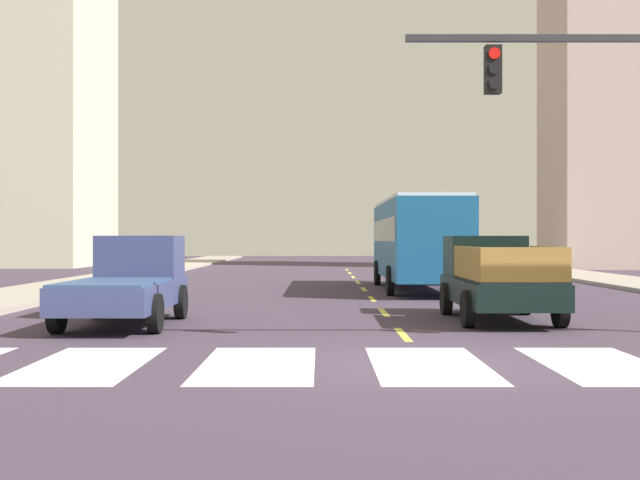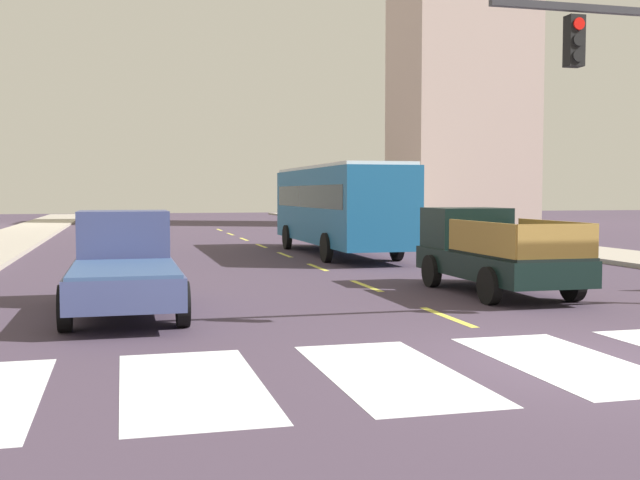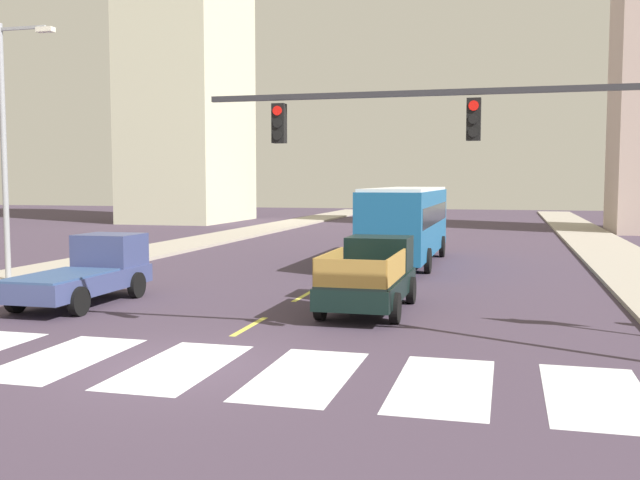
# 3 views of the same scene
# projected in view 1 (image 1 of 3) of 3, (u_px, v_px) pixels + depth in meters

# --- Properties ---
(ground_plane) EXTENTS (160.00, 160.00, 0.00)m
(ground_plane) POSITION_uv_depth(u_px,v_px,m) (433.00, 365.00, 12.77)
(ground_plane) COLOR #403344
(sidewalk_left) EXTENTS (3.47, 110.00, 0.15)m
(sidewalk_left) POSITION_uv_depth(u_px,v_px,m) (60.00, 289.00, 30.83)
(sidewalk_left) COLOR #9F9689
(sidewalk_left) RESTS_ON ground
(crosswalk_stripe_1) EXTENTS (1.70, 3.86, 0.01)m
(crosswalk_stripe_1) POSITION_uv_depth(u_px,v_px,m) (92.00, 364.00, 12.80)
(crosswalk_stripe_1) COLOR silver
(crosswalk_stripe_1) RESTS_ON ground
(crosswalk_stripe_2) EXTENTS (1.70, 3.86, 0.01)m
(crosswalk_stripe_2) POSITION_uv_depth(u_px,v_px,m) (262.00, 364.00, 12.78)
(crosswalk_stripe_2) COLOR silver
(crosswalk_stripe_2) RESTS_ON ground
(crosswalk_stripe_3) EXTENTS (1.70, 3.86, 0.01)m
(crosswalk_stripe_3) POSITION_uv_depth(u_px,v_px,m) (433.00, 364.00, 12.77)
(crosswalk_stripe_3) COLOR silver
(crosswalk_stripe_3) RESTS_ON ground
(crosswalk_stripe_4) EXTENTS (1.70, 3.86, 0.01)m
(crosswalk_stripe_4) POSITION_uv_depth(u_px,v_px,m) (604.00, 365.00, 12.76)
(crosswalk_stripe_4) COLOR silver
(crosswalk_stripe_4) RESTS_ON ground
(lane_dash_0) EXTENTS (0.16, 2.40, 0.01)m
(lane_dash_0) POSITION_uv_depth(u_px,v_px,m) (407.00, 334.00, 16.77)
(lane_dash_0) COLOR #D2CA46
(lane_dash_0) RESTS_ON ground
(lane_dash_1) EXTENTS (0.16, 2.40, 0.01)m
(lane_dash_1) POSITION_uv_depth(u_px,v_px,m) (388.00, 312.00, 21.77)
(lane_dash_1) COLOR #D2CA46
(lane_dash_1) RESTS_ON ground
(lane_dash_2) EXTENTS (0.16, 2.40, 0.01)m
(lane_dash_2) POSITION_uv_depth(u_px,v_px,m) (376.00, 299.00, 26.77)
(lane_dash_2) COLOR #D2CA46
(lane_dash_2) RESTS_ON ground
(lane_dash_3) EXTENTS (0.16, 2.40, 0.01)m
(lane_dash_3) POSITION_uv_depth(u_px,v_px,m) (368.00, 289.00, 31.77)
(lane_dash_3) COLOR #D2CA46
(lane_dash_3) RESTS_ON ground
(lane_dash_4) EXTENTS (0.16, 2.40, 0.01)m
(lane_dash_4) POSITION_uv_depth(u_px,v_px,m) (362.00, 282.00, 36.77)
(lane_dash_4) COLOR #D2CA46
(lane_dash_4) RESTS_ON ground
(lane_dash_5) EXTENTS (0.16, 2.40, 0.01)m
(lane_dash_5) POSITION_uv_depth(u_px,v_px,m) (357.00, 277.00, 41.77)
(lane_dash_5) COLOR #D2CA46
(lane_dash_5) RESTS_ON ground
(lane_dash_6) EXTENTS (0.16, 2.40, 0.01)m
(lane_dash_6) POSITION_uv_depth(u_px,v_px,m) (354.00, 273.00, 46.77)
(lane_dash_6) COLOR #D2CA46
(lane_dash_6) RESTS_ON ground
(lane_dash_7) EXTENTS (0.16, 2.40, 0.01)m
(lane_dash_7) POSITION_uv_depth(u_px,v_px,m) (351.00, 270.00, 51.77)
(lane_dash_7) COLOR #D2CA46
(lane_dash_7) RESTS_ON ground
(pickup_stakebed) EXTENTS (2.18, 5.20, 1.96)m
(pickup_stakebed) POSITION_uv_depth(u_px,v_px,m) (499.00, 279.00, 20.02)
(pickup_stakebed) COLOR black
(pickup_stakebed) RESTS_ON ground
(pickup_dark) EXTENTS (2.18, 5.20, 1.96)m
(pickup_dark) POSITION_uv_depth(u_px,v_px,m) (134.00, 282.00, 19.02)
(pickup_dark) COLOR navy
(pickup_dark) RESTS_ON ground
(city_bus) EXTENTS (2.72, 10.80, 3.32)m
(city_bus) POSITION_uv_depth(u_px,v_px,m) (422.00, 237.00, 31.23)
(city_bus) COLOR #195789
(city_bus) RESTS_ON ground
(tower_tall_centre) EXTENTS (8.31, 11.93, 30.38)m
(tower_tall_centre) POSITION_uv_depth(u_px,v_px,m) (43.00, 49.00, 59.60)
(tower_tall_centre) COLOR beige
(tower_tall_centre) RESTS_ON ground
(block_mid_left) EXTENTS (8.95, 7.22, 24.90)m
(block_mid_left) POSITION_uv_depth(u_px,v_px,m) (625.00, 74.00, 54.64)
(block_mid_left) COLOR #BAA399
(block_mid_left) RESTS_ON ground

